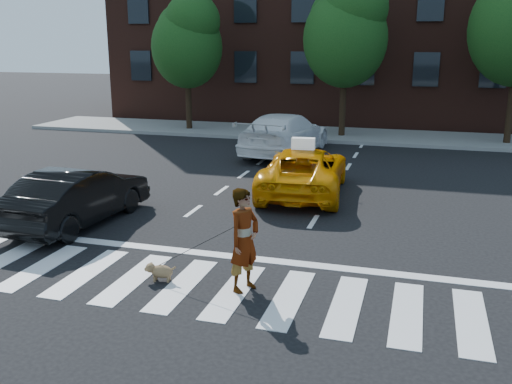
% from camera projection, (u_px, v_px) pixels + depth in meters
% --- Properties ---
extents(ground, '(120.00, 120.00, 0.00)m').
position_uv_depth(ground, '(182.00, 285.00, 10.45)').
color(ground, black).
rests_on(ground, ground).
extents(crosswalk, '(13.00, 2.40, 0.01)m').
position_uv_depth(crosswalk, '(182.00, 285.00, 10.45)').
color(crosswalk, silver).
rests_on(crosswalk, ground).
extents(stop_line, '(12.00, 0.30, 0.01)m').
position_uv_depth(stop_line, '(213.00, 254.00, 11.94)').
color(stop_line, silver).
rests_on(stop_line, ground).
extents(sidewalk_far, '(30.00, 4.00, 0.15)m').
position_uv_depth(sidewalk_far, '(332.00, 135.00, 26.66)').
color(sidewalk_far, slate).
rests_on(sidewalk_far, ground).
extents(building, '(26.00, 10.00, 12.00)m').
position_uv_depth(building, '(357.00, 10.00, 32.09)').
color(building, '#412017').
rests_on(building, ground).
extents(tree_left, '(3.39, 3.38, 6.50)m').
position_uv_depth(tree_left, '(187.00, 38.00, 26.96)').
color(tree_left, black).
rests_on(tree_left, ground).
extents(tree_mid, '(3.69, 3.69, 7.10)m').
position_uv_depth(tree_mid, '(346.00, 28.00, 24.82)').
color(tree_mid, black).
rests_on(tree_mid, ground).
extents(taxi, '(2.65, 5.04, 1.35)m').
position_uv_depth(taxi, '(304.00, 171.00, 16.55)').
color(taxi, orange).
rests_on(taxi, ground).
extents(black_sedan, '(1.75, 4.31, 1.39)m').
position_uv_depth(black_sedan, '(78.00, 196.00, 13.79)').
color(black_sedan, black).
rests_on(black_sedan, ground).
extents(white_suv, '(2.92, 5.76, 1.60)m').
position_uv_depth(white_suv, '(285.00, 134.00, 22.33)').
color(white_suv, white).
rests_on(white_suv, ground).
extents(woman, '(0.68, 0.81, 1.88)m').
position_uv_depth(woman, '(244.00, 240.00, 10.02)').
color(woman, '#999999').
rests_on(woman, ground).
extents(dog, '(0.61, 0.30, 0.35)m').
position_uv_depth(dog, '(159.00, 271.00, 10.58)').
color(dog, '#855E43').
rests_on(dog, ground).
extents(taxi_sign, '(0.67, 0.33, 0.32)m').
position_uv_depth(taxi_sign, '(303.00, 144.00, 16.15)').
color(taxi_sign, white).
rests_on(taxi_sign, taxi).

